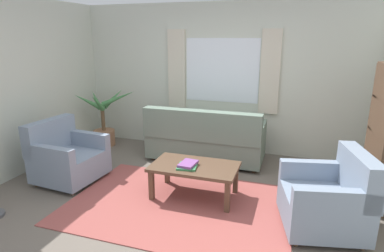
{
  "coord_description": "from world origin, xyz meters",
  "views": [
    {
      "loc": [
        1.28,
        -3.34,
        2.02
      ],
      "look_at": [
        -0.06,
        0.7,
        0.83
      ],
      "focal_mm": 30.01,
      "sensor_mm": 36.0,
      "label": 1
    }
  ],
  "objects_px": {
    "book_stack_on_table": "(188,165)",
    "couch": "(205,140)",
    "potted_plant": "(104,124)",
    "coffee_table": "(195,169)",
    "armchair_left": "(66,157)",
    "armchair_right": "(329,199)"
  },
  "relations": [
    {
      "from": "armchair_right",
      "to": "book_stack_on_table",
      "type": "distance_m",
      "value": 1.66
    },
    {
      "from": "potted_plant",
      "to": "couch",
      "type": "bearing_deg",
      "value": -5.11
    },
    {
      "from": "coffee_table",
      "to": "book_stack_on_table",
      "type": "bearing_deg",
      "value": -128.59
    },
    {
      "from": "couch",
      "to": "coffee_table",
      "type": "relative_size",
      "value": 1.73
    },
    {
      "from": "coffee_table",
      "to": "potted_plant",
      "type": "distance_m",
      "value": 2.68
    },
    {
      "from": "couch",
      "to": "potted_plant",
      "type": "relative_size",
      "value": 1.71
    },
    {
      "from": "coffee_table",
      "to": "book_stack_on_table",
      "type": "height_order",
      "value": "book_stack_on_table"
    },
    {
      "from": "armchair_right",
      "to": "potted_plant",
      "type": "bearing_deg",
      "value": -125.94
    },
    {
      "from": "couch",
      "to": "book_stack_on_table",
      "type": "xyz_separation_m",
      "value": [
        0.16,
        -1.33,
        0.1
      ]
    },
    {
      "from": "book_stack_on_table",
      "to": "couch",
      "type": "bearing_deg",
      "value": 96.67
    },
    {
      "from": "couch",
      "to": "armchair_right",
      "type": "distance_m",
      "value": 2.34
    },
    {
      "from": "couch",
      "to": "coffee_table",
      "type": "bearing_deg",
      "value": 99.98
    },
    {
      "from": "armchair_left",
      "to": "potted_plant",
      "type": "xyz_separation_m",
      "value": [
        -0.36,
        1.53,
        0.07
      ]
    },
    {
      "from": "armchair_left",
      "to": "book_stack_on_table",
      "type": "distance_m",
      "value": 1.84
    },
    {
      "from": "armchair_right",
      "to": "potted_plant",
      "type": "distance_m",
      "value": 4.2
    },
    {
      "from": "book_stack_on_table",
      "to": "potted_plant",
      "type": "distance_m",
      "value": 2.67
    },
    {
      "from": "coffee_table",
      "to": "potted_plant",
      "type": "height_order",
      "value": "potted_plant"
    },
    {
      "from": "armchair_right",
      "to": "potted_plant",
      "type": "relative_size",
      "value": 0.9
    },
    {
      "from": "armchair_left",
      "to": "coffee_table",
      "type": "height_order",
      "value": "armchair_left"
    },
    {
      "from": "book_stack_on_table",
      "to": "potted_plant",
      "type": "height_order",
      "value": "potted_plant"
    },
    {
      "from": "armchair_left",
      "to": "book_stack_on_table",
      "type": "bearing_deg",
      "value": -84.9
    },
    {
      "from": "armchair_left",
      "to": "potted_plant",
      "type": "distance_m",
      "value": 1.57
    }
  ]
}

